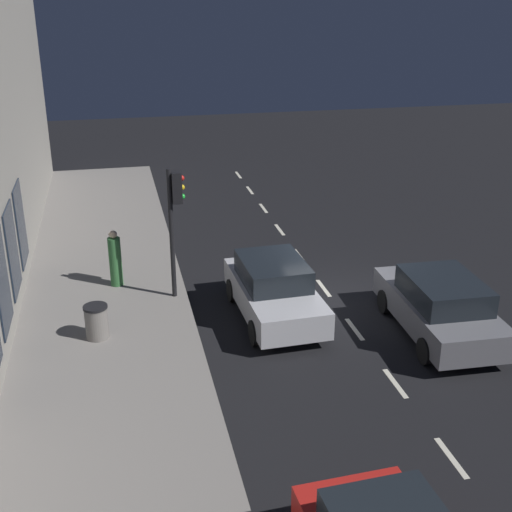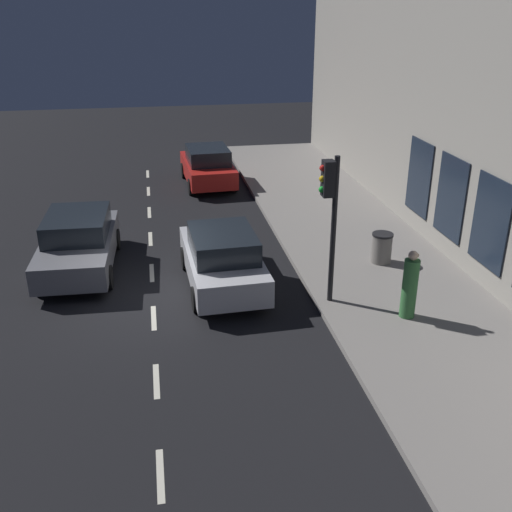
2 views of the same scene
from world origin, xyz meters
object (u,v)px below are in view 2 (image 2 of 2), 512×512
at_px(trash_bin, 382,248).
at_px(parked_car_0, 78,243).
at_px(parked_car_2, 222,259).
at_px(parked_car_1, 208,166).
at_px(pedestrian_0, 410,287).
at_px(traffic_light, 330,202).

bearing_deg(trash_bin, parked_car_0, 170.60).
xyz_separation_m(parked_car_2, trash_bin, (4.60, 0.43, -0.21)).
bearing_deg(parked_car_1, trash_bin, -68.71).
height_order(parked_car_2, pedestrian_0, pedestrian_0).
bearing_deg(traffic_light, parked_car_1, 99.15).
height_order(parked_car_2, trash_bin, parked_car_2).
bearing_deg(parked_car_2, trash_bin, 3.19).
bearing_deg(pedestrian_0, parked_car_2, -121.09).
xyz_separation_m(parked_car_1, pedestrian_0, (3.45, -12.12, 0.13)).
bearing_deg(parked_car_0, traffic_light, 153.50).
bearing_deg(parked_car_2, parked_car_1, 84.29).
xyz_separation_m(parked_car_2, pedestrian_0, (4.04, -2.68, 0.13)).
bearing_deg(trash_bin, pedestrian_0, -100.15).
relative_size(traffic_light, parked_car_0, 0.83).
relative_size(parked_car_2, trash_bin, 4.84).
distance_m(traffic_light, parked_car_0, 7.32).
bearing_deg(traffic_light, trash_bin, 41.73).
distance_m(traffic_light, pedestrian_0, 2.70).
relative_size(parked_car_1, parked_car_2, 0.98).
height_order(traffic_light, trash_bin, traffic_light).
bearing_deg(parked_car_1, parked_car_0, -122.82).
height_order(parked_car_0, trash_bin, parked_car_0).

